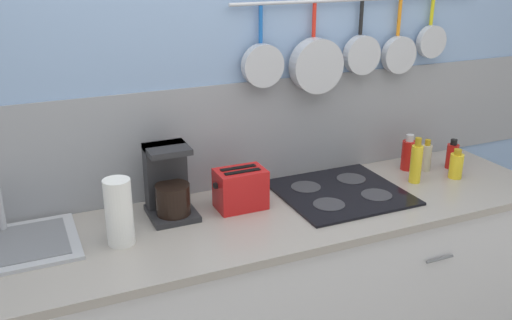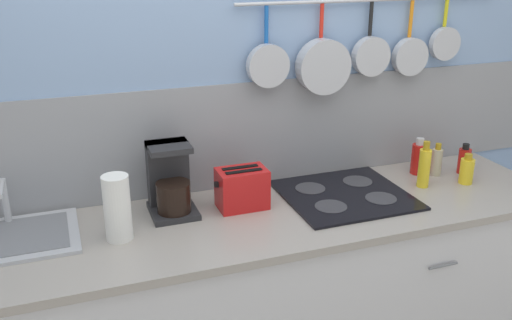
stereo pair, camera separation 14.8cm
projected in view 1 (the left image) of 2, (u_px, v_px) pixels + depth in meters
The scene contains 13 objects.
wall_back at pixel (236, 113), 2.60m from camera, with size 7.20×0.16×2.60m.
cabinet_base at pixel (268, 311), 2.57m from camera, with size 2.62×0.65×0.90m.
countertop at pixel (269, 218), 2.41m from camera, with size 2.66×0.67×0.03m.
sink_basin at pixel (5, 245), 2.11m from camera, with size 0.52×0.39×0.20m.
paper_towel_roll at pixel (119, 212), 2.12m from camera, with size 0.10×0.10×0.26m.
coffee_maker at pixel (169, 186), 2.36m from camera, with size 0.19×0.22×0.30m.
toaster at pixel (241, 189), 2.43m from camera, with size 0.23×0.14×0.18m.
cooktop at pixel (341, 192), 2.60m from camera, with size 0.55×0.52×0.01m.
bottle_hot_sauce at pixel (416, 163), 2.69m from camera, with size 0.06×0.06×0.22m.
bottle_vinegar at pixel (408, 154), 2.85m from camera, with size 0.07×0.07×0.18m.
bottle_dish_soap at pixel (426, 157), 2.84m from camera, with size 0.05×0.05×0.16m.
bottle_cooking_wine at pixel (456, 165), 2.75m from camera, with size 0.06×0.06×0.15m.
bottle_olive_oil at pixel (452, 155), 2.88m from camera, with size 0.06×0.06×0.15m.
Camera 1 is at (-0.93, -1.96, 1.99)m, focal length 40.00 mm.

